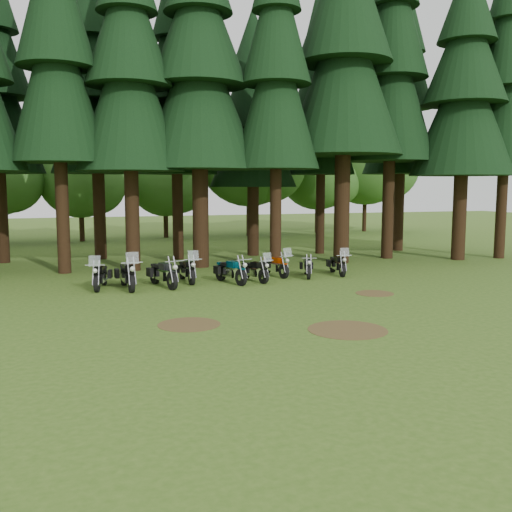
{
  "coord_description": "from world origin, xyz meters",
  "views": [
    {
      "loc": [
        -6.32,
        -17.67,
        3.9
      ],
      "look_at": [
        1.41,
        5.0,
        1.0
      ],
      "focal_mm": 40.0,
      "sensor_mm": 36.0,
      "label": 1
    }
  ],
  "objects_px": {
    "motorcycle_7": "(307,268)",
    "motorcycle_4": "(230,272)",
    "motorcycle_5": "(254,271)",
    "motorcycle_3": "(187,271)",
    "motorcycle_1": "(127,276)",
    "motorcycle_0": "(100,277)",
    "motorcycle_8": "(338,265)",
    "motorcycle_6": "(275,266)",
    "motorcycle_2": "(163,274)"
  },
  "relations": [
    {
      "from": "motorcycle_7",
      "to": "motorcycle_4",
      "type": "bearing_deg",
      "value": -153.17
    },
    {
      "from": "motorcycle_4",
      "to": "motorcycle_5",
      "type": "height_order",
      "value": "motorcycle_5"
    },
    {
      "from": "motorcycle_3",
      "to": "motorcycle_1",
      "type": "bearing_deg",
      "value": -163.52
    },
    {
      "from": "motorcycle_0",
      "to": "motorcycle_8",
      "type": "distance_m",
      "value": 10.29
    },
    {
      "from": "motorcycle_3",
      "to": "motorcycle_6",
      "type": "bearing_deg",
      "value": 1.8
    },
    {
      "from": "motorcycle_2",
      "to": "motorcycle_7",
      "type": "distance_m",
      "value": 6.4
    },
    {
      "from": "motorcycle_0",
      "to": "motorcycle_6",
      "type": "height_order",
      "value": "motorcycle_0"
    },
    {
      "from": "motorcycle_4",
      "to": "motorcycle_8",
      "type": "height_order",
      "value": "motorcycle_8"
    },
    {
      "from": "motorcycle_2",
      "to": "motorcycle_7",
      "type": "height_order",
      "value": "motorcycle_2"
    },
    {
      "from": "motorcycle_2",
      "to": "motorcycle_5",
      "type": "height_order",
      "value": "motorcycle_5"
    },
    {
      "from": "motorcycle_0",
      "to": "motorcycle_4",
      "type": "xyz_separation_m",
      "value": [
        5.11,
        -0.38,
        -0.01
      ]
    },
    {
      "from": "motorcycle_1",
      "to": "motorcycle_4",
      "type": "bearing_deg",
      "value": -3.27
    },
    {
      "from": "motorcycle_0",
      "to": "motorcycle_4",
      "type": "relative_size",
      "value": 1.02
    },
    {
      "from": "motorcycle_1",
      "to": "motorcycle_5",
      "type": "distance_m",
      "value": 5.19
    },
    {
      "from": "motorcycle_2",
      "to": "motorcycle_6",
      "type": "height_order",
      "value": "motorcycle_6"
    },
    {
      "from": "motorcycle_2",
      "to": "motorcycle_4",
      "type": "distance_m",
      "value": 2.75
    },
    {
      "from": "motorcycle_2",
      "to": "motorcycle_8",
      "type": "relative_size",
      "value": 1.12
    },
    {
      "from": "motorcycle_4",
      "to": "motorcycle_7",
      "type": "height_order",
      "value": "motorcycle_4"
    },
    {
      "from": "motorcycle_1",
      "to": "motorcycle_8",
      "type": "xyz_separation_m",
      "value": [
        9.31,
        0.67,
        -0.08
      ]
    },
    {
      "from": "motorcycle_6",
      "to": "motorcycle_5",
      "type": "bearing_deg",
      "value": -153.21
    },
    {
      "from": "motorcycle_5",
      "to": "motorcycle_6",
      "type": "xyz_separation_m",
      "value": [
        1.31,
        1.01,
        0.02
      ]
    },
    {
      "from": "motorcycle_5",
      "to": "motorcycle_2",
      "type": "bearing_deg",
      "value": 166.73
    },
    {
      "from": "motorcycle_2",
      "to": "motorcycle_4",
      "type": "relative_size",
      "value": 1.06
    },
    {
      "from": "motorcycle_0",
      "to": "motorcycle_1",
      "type": "distance_m",
      "value": 1.06
    },
    {
      "from": "motorcycle_8",
      "to": "motorcycle_7",
      "type": "bearing_deg",
      "value": -164.86
    },
    {
      "from": "motorcycle_6",
      "to": "motorcycle_8",
      "type": "distance_m",
      "value": 2.86
    },
    {
      "from": "motorcycle_5",
      "to": "motorcycle_8",
      "type": "relative_size",
      "value": 0.98
    },
    {
      "from": "motorcycle_3",
      "to": "motorcycle_4",
      "type": "relative_size",
      "value": 1.03
    },
    {
      "from": "motorcycle_0",
      "to": "motorcycle_2",
      "type": "relative_size",
      "value": 0.96
    },
    {
      "from": "motorcycle_7",
      "to": "motorcycle_5",
      "type": "bearing_deg",
      "value": -152.01
    },
    {
      "from": "motorcycle_0",
      "to": "motorcycle_7",
      "type": "distance_m",
      "value": 8.75
    },
    {
      "from": "motorcycle_0",
      "to": "motorcycle_2",
      "type": "distance_m",
      "value": 2.38
    },
    {
      "from": "motorcycle_5",
      "to": "motorcycle_7",
      "type": "height_order",
      "value": "motorcycle_5"
    },
    {
      "from": "motorcycle_1",
      "to": "motorcycle_6",
      "type": "distance_m",
      "value": 6.59
    },
    {
      "from": "motorcycle_6",
      "to": "motorcycle_8",
      "type": "relative_size",
      "value": 1.02
    },
    {
      "from": "motorcycle_0",
      "to": "motorcycle_5",
      "type": "distance_m",
      "value": 6.17
    },
    {
      "from": "motorcycle_6",
      "to": "motorcycle_7",
      "type": "distance_m",
      "value": 1.42
    },
    {
      "from": "motorcycle_2",
      "to": "motorcycle_8",
      "type": "xyz_separation_m",
      "value": [
        7.93,
        0.62,
        -0.05
      ]
    },
    {
      "from": "motorcycle_7",
      "to": "motorcycle_8",
      "type": "xyz_separation_m",
      "value": [
        1.54,
        0.16,
        0.03
      ]
    },
    {
      "from": "motorcycle_1",
      "to": "motorcycle_0",
      "type": "bearing_deg",
      "value": 153.81
    },
    {
      "from": "motorcycle_0",
      "to": "motorcycle_8",
      "type": "height_order",
      "value": "motorcycle_0"
    },
    {
      "from": "motorcycle_4",
      "to": "motorcycle_6",
      "type": "distance_m",
      "value": 2.6
    },
    {
      "from": "motorcycle_7",
      "to": "motorcycle_8",
      "type": "bearing_deg",
      "value": 24.93
    },
    {
      "from": "motorcycle_5",
      "to": "motorcycle_7",
      "type": "xyz_separation_m",
      "value": [
        2.59,
        0.4,
        -0.03
      ]
    },
    {
      "from": "motorcycle_6",
      "to": "motorcycle_0",
      "type": "bearing_deg",
      "value": 174.55
    },
    {
      "from": "motorcycle_2",
      "to": "motorcycle_3",
      "type": "xyz_separation_m",
      "value": [
        1.12,
        0.79,
        -0.01
      ]
    },
    {
      "from": "motorcycle_5",
      "to": "motorcycle_8",
      "type": "distance_m",
      "value": 4.17
    },
    {
      "from": "motorcycle_2",
      "to": "motorcycle_0",
      "type": "bearing_deg",
      "value": 157.19
    },
    {
      "from": "motorcycle_0",
      "to": "motorcycle_2",
      "type": "bearing_deg",
      "value": 5.34
    },
    {
      "from": "motorcycle_4",
      "to": "motorcycle_6",
      "type": "relative_size",
      "value": 1.03
    }
  ]
}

